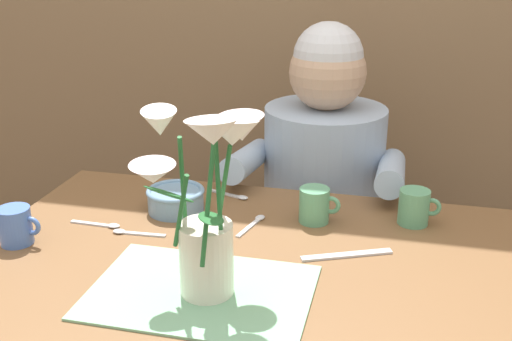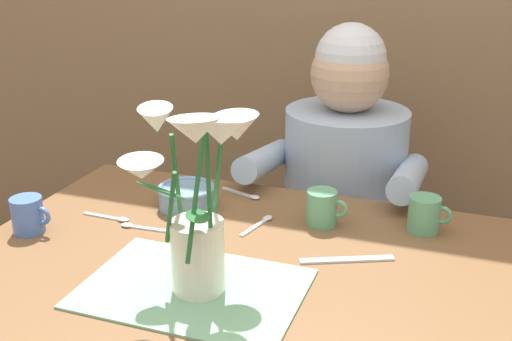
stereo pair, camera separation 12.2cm
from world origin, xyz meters
name	(u,v)px [view 1 (the left image)]	position (x,y,z in m)	size (l,w,h in m)	color
dining_table	(260,308)	(0.00, 0.00, 0.64)	(1.20, 0.80, 0.74)	brown
seated_person	(321,219)	(0.04, 0.62, 0.56)	(0.45, 0.47, 1.14)	#4C4C56
striped_placemat	(201,292)	(-0.08, -0.12, 0.74)	(0.40, 0.28, 0.01)	#7AB289
flower_vase	(207,199)	(-0.06, -0.12, 0.93)	(0.24, 0.29, 0.36)	silver
ceramic_bowl	(176,199)	(-0.25, 0.21, 0.77)	(0.14, 0.14, 0.06)	#6689A8
dinner_knife	(347,255)	(0.16, 0.08, 0.74)	(0.19, 0.02, 0.01)	silver
coffee_cup	(315,205)	(0.07, 0.23, 0.78)	(0.09, 0.07, 0.08)	#569970
tea_cup	(415,207)	(0.29, 0.27, 0.78)	(0.09, 0.07, 0.08)	#569970
ceramic_mug	(16,226)	(-0.52, -0.03, 0.78)	(0.09, 0.07, 0.08)	#476BB7
spoon_0	(131,233)	(-0.31, 0.07, 0.74)	(0.12, 0.02, 0.01)	silver
spoon_1	(103,225)	(-0.38, 0.09, 0.74)	(0.12, 0.02, 0.01)	silver
spoon_2	(255,222)	(-0.06, 0.18, 0.74)	(0.04, 0.12, 0.01)	silver
spoon_3	(234,196)	(-0.14, 0.32, 0.74)	(0.12, 0.05, 0.01)	silver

